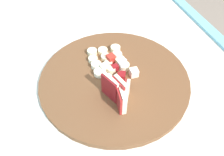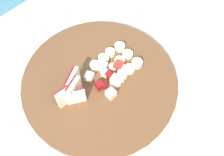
{
  "view_description": "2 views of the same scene",
  "coord_description": "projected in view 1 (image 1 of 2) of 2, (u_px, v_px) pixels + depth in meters",
  "views": [
    {
      "loc": [
        -0.25,
        0.13,
        1.31
      ],
      "look_at": [
        0.08,
        0.03,
        0.93
      ],
      "focal_mm": 35.37,
      "sensor_mm": 36.0,
      "label": 1
    },
    {
      "loc": [
        -0.09,
        -0.25,
        1.46
      ],
      "look_at": [
        0.15,
        -0.01,
        0.89
      ],
      "focal_mm": 42.43,
      "sensor_mm": 36.0,
      "label": 2
    }
  ],
  "objects": [
    {
      "name": "apple_wedge_fan",
      "position": [
        118.0,
        92.0,
        0.51
      ],
      "size": [
        0.09,
        0.07,
        0.06
      ],
      "color": "#A32323",
      "rests_on": "cutting_board"
    },
    {
      "name": "banana_slice_rows",
      "position": [
        108.0,
        60.0,
        0.62
      ],
      "size": [
        0.12,
        0.1,
        0.02
      ],
      "color": "#F4EAC6",
      "rests_on": "cutting_board"
    },
    {
      "name": "apple_dice_pile",
      "position": [
        117.0,
        68.0,
        0.59
      ],
      "size": [
        0.1,
        0.1,
        0.02
      ],
      "color": "white",
      "rests_on": "cutting_board"
    },
    {
      "name": "cutting_board",
      "position": [
        114.0,
        79.0,
        0.59
      ],
      "size": [
        0.4,
        0.4,
        0.01
      ],
      "primitive_type": "cylinder",
      "color": "brown",
      "rests_on": "tiled_countertop"
    }
  ]
}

